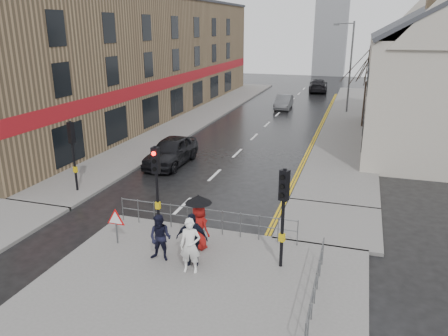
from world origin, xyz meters
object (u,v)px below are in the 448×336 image
Objects in this scene: pedestrian_a at (190,246)px; car_parked at (171,151)px; pedestrian_with_umbrella at (199,220)px; pedestrian_b at (160,238)px; car_mid at (284,102)px; pedestrian_d at (192,239)px.

pedestrian_a is 0.39× the size of car_parked.
pedestrian_a is 1.58m from pedestrian_with_umbrella.
pedestrian_b reaches higher than car_mid.
pedestrian_b is 30.30m from car_mid.
pedestrian_a reaches higher than pedestrian_d.
car_parked is at bearing 108.59° from pedestrian_d.
pedestrian_b is 0.40× the size of car_mid.
pedestrian_b is at bearing -129.53° from pedestrian_with_umbrella.
pedestrian_a is 1.02× the size of pedestrian_d.
car_mid is at bearing 92.21° from pedestrian_b.
pedestrian_with_umbrella reaches higher than car_parked.
pedestrian_a is 12.08m from car_parked.
pedestrian_with_umbrella is 0.43× the size of car_parked.
pedestrian_b is 0.90× the size of pedestrian_d.
pedestrian_d is 30.26m from car_mid.
car_mid is (-2.18, 29.12, -0.58)m from pedestrian_with_umbrella.
pedestrian_d is 0.38× the size of car_parked.
car_parked is at bearing 107.29° from pedestrian_a.
pedestrian_a is at bearing -17.60° from pedestrian_b.
pedestrian_a is 0.51m from pedestrian_d.
car_parked is at bearing -100.52° from car_mid.
pedestrian_with_umbrella is 1.08m from pedestrian_d.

